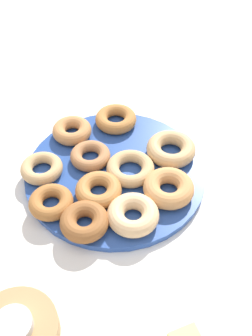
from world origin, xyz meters
name	(u,v)px	position (x,y,z in m)	size (l,w,h in m)	color
ground_plane	(115,175)	(0.00, 0.00, 0.00)	(2.40, 2.40, 0.00)	white
donut_plate	(115,173)	(0.00, 0.00, 0.01)	(0.34, 0.34, 0.01)	#284C9E
donut_0	(90,156)	(0.02, -0.05, 0.02)	(0.08, 0.08, 0.02)	#B27547
donut_1	(171,149)	(-0.11, 0.04, 0.03)	(0.10, 0.10, 0.03)	tan
donut_2	(99,190)	(0.06, 0.02, 0.03)	(0.08, 0.08, 0.03)	#BC7A3D
donut_3	(116,119)	(-0.09, -0.10, 0.03)	(0.09, 0.09, 0.03)	#BC7A3D
donut_4	(169,188)	(-0.03, 0.11, 0.03)	(0.09, 0.09, 0.03)	tan
donut_5	(133,215)	(0.05, 0.11, 0.03)	(0.09, 0.09, 0.03)	#EABC84
donut_6	(42,168)	(0.10, -0.09, 0.02)	(0.08, 0.08, 0.02)	tan
donut_7	(84,222)	(0.12, 0.06, 0.03)	(0.08, 0.08, 0.03)	#995B2D
donut_8	(71,131)	(0.00, -0.13, 0.03)	(0.08, 0.08, 0.03)	#C6844C
donut_9	(51,202)	(0.14, -0.01, 0.02)	(0.08, 0.08, 0.02)	#AD6B33
donut_10	(130,169)	(-0.02, 0.02, 0.02)	(0.09, 0.09, 0.02)	tan
candle_holder	(16,331)	(0.30, 0.13, 0.01)	(0.12, 0.12, 0.03)	tan
tealight	(13,325)	(0.30, 0.13, 0.03)	(0.05, 0.05, 0.01)	silver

